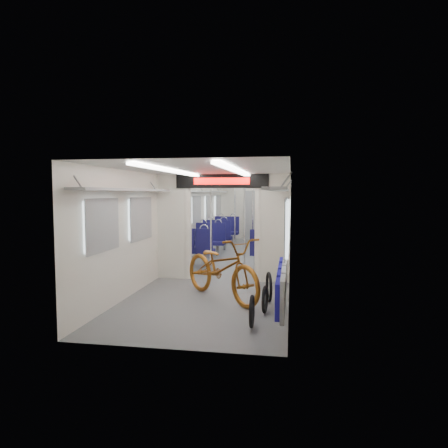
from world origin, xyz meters
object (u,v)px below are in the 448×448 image
(bike_hoop_c, at_px, (269,288))
(seat_bay_far_right, at_px, (275,232))
(bicycle, at_px, (222,268))
(flip_bench, at_px, (282,284))
(stanchion_far_left, at_px, (235,217))
(seat_bay_near_left, at_px, (204,241))
(bike_hoop_b, at_px, (265,301))
(bike_hoop_a, at_px, (252,313))
(seat_bay_near_right, at_px, (271,243))
(seat_bay_far_left, at_px, (222,231))
(stanchion_near_right, at_px, (245,225))
(stanchion_far_right, at_px, (253,217))
(stanchion_near_left, at_px, (211,225))

(bike_hoop_c, relative_size, seat_bay_far_right, 0.23)
(bicycle, bearing_deg, flip_bench, -91.46)
(stanchion_far_left, bearing_deg, seat_bay_near_left, -111.39)
(bike_hoop_b, bearing_deg, bike_hoop_a, -100.85)
(bike_hoop_b, height_order, seat_bay_far_right, seat_bay_far_right)
(flip_bench, height_order, bike_hoop_a, flip_bench)
(bike_hoop_a, xyz_separation_m, seat_bay_near_right, (-0.01, 5.30, 0.34))
(seat_bay_far_left, bearing_deg, seat_bay_near_left, -90.00)
(bicycle, distance_m, flip_bench, 1.60)
(bike_hoop_b, bearing_deg, bike_hoop_c, 87.87)
(bike_hoop_b, relative_size, stanchion_near_right, 0.19)
(bicycle, height_order, seat_bay_near_left, bicycle)
(bike_hoop_b, distance_m, bike_hoop_c, 0.67)
(bicycle, distance_m, stanchion_near_right, 2.51)
(bicycle, relative_size, stanchion_far_right, 0.94)
(flip_bench, distance_m, seat_bay_near_right, 5.05)
(seat_bay_near_right, height_order, seat_bay_far_left, seat_bay_far_left)
(bike_hoop_b, height_order, seat_bay_near_right, seat_bay_near_right)
(bike_hoop_a, height_order, bike_hoop_c, bike_hoop_c)
(stanchion_far_right, bearing_deg, stanchion_near_right, -88.36)
(bike_hoop_b, xyz_separation_m, seat_bay_far_left, (-2.02, 7.69, 0.36))
(bike_hoop_a, height_order, seat_bay_near_left, seat_bay_near_left)
(bike_hoop_a, bearing_deg, flip_bench, 32.99)
(bike_hoop_c, bearing_deg, stanchion_far_right, 98.51)
(stanchion_near_left, height_order, stanchion_far_right, same)
(seat_bay_near_right, distance_m, seat_bay_far_right, 2.88)
(seat_bay_near_right, xyz_separation_m, seat_bay_far_right, (0.00, 2.88, 0.03))
(seat_bay_near_right, bearing_deg, stanchion_far_left, 125.53)
(seat_bay_far_right, xyz_separation_m, stanchion_near_right, (-0.55, -4.30, 0.58))
(bicycle, relative_size, seat_bay_near_left, 1.02)
(bicycle, distance_m, bike_hoop_c, 0.91)
(bike_hoop_c, height_order, stanchion_far_left, stanchion_far_left)
(stanchion_near_right, bearing_deg, seat_bay_near_right, 68.93)
(bicycle, height_order, seat_bay_far_left, bicycle)
(bike_hoop_b, distance_m, stanchion_near_left, 3.41)
(stanchion_far_left, bearing_deg, flip_bench, -76.32)
(seat_bay_far_left, xyz_separation_m, seat_bay_far_right, (1.87, -0.24, 0.02))
(seat_bay_far_left, relative_size, stanchion_far_right, 0.95)
(bike_hoop_b, distance_m, seat_bay_far_right, 7.47)
(bike_hoop_a, xyz_separation_m, seat_bay_far_left, (-1.88, 8.41, 0.35))
(bike_hoop_b, distance_m, stanchion_near_right, 3.37)
(bicycle, height_order, bike_hoop_a, bicycle)
(seat_bay_near_right, bearing_deg, stanchion_near_right, -111.07)
(bike_hoop_c, height_order, seat_bay_far_left, seat_bay_far_left)
(bike_hoop_b, xyz_separation_m, seat_bay_near_left, (-2.02, 4.64, 0.35))
(flip_bench, distance_m, bike_hoop_a, 0.62)
(bike_hoop_a, relative_size, seat_bay_near_right, 0.22)
(bicycle, distance_m, seat_bay_far_right, 6.77)
(seat_bay_near_left, height_order, seat_bay_far_right, seat_bay_far_right)
(seat_bay_far_left, distance_m, stanchion_near_right, 4.76)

